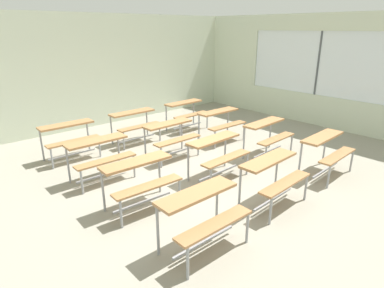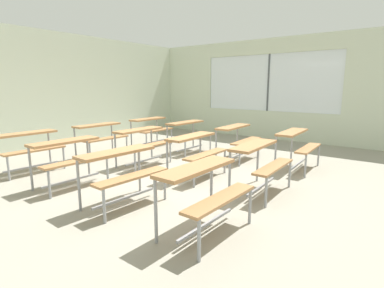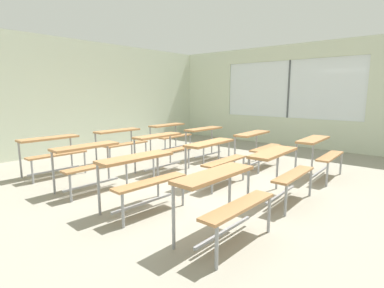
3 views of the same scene
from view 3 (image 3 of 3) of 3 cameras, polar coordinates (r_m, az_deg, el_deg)
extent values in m
cube|color=gray|center=(5.29, 0.08, -8.13)|extent=(10.00, 9.00, 0.05)
cube|color=beige|center=(8.68, -23.23, 8.32)|extent=(10.00, 0.12, 3.00)
cube|color=beige|center=(9.47, 20.34, 2.03)|extent=(0.12, 9.00, 0.85)
cube|color=beige|center=(9.47, 21.22, 16.25)|extent=(0.12, 9.00, 0.45)
cube|color=beige|center=(11.15, 3.20, 10.26)|extent=(0.12, 1.90, 1.70)
cube|color=white|center=(9.59, 17.97, 9.90)|extent=(0.02, 4.20, 1.70)
cube|color=#4C5156|center=(9.59, 17.97, 9.90)|extent=(0.06, 0.05, 1.70)
cube|color=#A87547|center=(3.28, 4.36, -5.80)|extent=(1.10, 0.33, 0.04)
cube|color=#A87547|center=(3.20, 8.95, -11.61)|extent=(1.10, 0.23, 0.03)
cylinder|color=gray|center=(3.14, -3.55, -13.55)|extent=(0.04, 0.04, 0.72)
cylinder|color=gray|center=(3.86, 7.18, -9.07)|extent=(0.04, 0.04, 0.72)
cylinder|color=gray|center=(2.87, 4.70, -18.99)|extent=(0.04, 0.04, 0.44)
cylinder|color=gray|center=(3.65, 14.44, -12.80)|extent=(0.04, 0.04, 0.44)
cube|color=gray|center=(3.43, 6.16, -16.25)|extent=(1.00, 0.04, 0.03)
cube|color=#A87547|center=(4.61, 15.29, -1.59)|extent=(1.11, 0.36, 0.04)
cube|color=#A87547|center=(4.56, 18.83, -5.51)|extent=(1.11, 0.26, 0.03)
cylinder|color=gray|center=(4.32, 10.67, -7.10)|extent=(0.04, 0.04, 0.72)
cylinder|color=gray|center=(5.19, 15.92, -4.43)|extent=(0.04, 0.04, 0.72)
cylinder|color=gray|center=(4.15, 17.42, -10.14)|extent=(0.04, 0.04, 0.44)
cylinder|color=gray|center=(5.05, 21.63, -6.80)|extent=(0.04, 0.04, 0.44)
cube|color=gray|center=(4.72, 16.52, -9.19)|extent=(1.00, 0.07, 0.03)
cube|color=#A87547|center=(6.13, 22.13, 0.79)|extent=(1.11, 0.37, 0.04)
cube|color=#A87547|center=(6.10, 24.84, -2.11)|extent=(1.11, 0.27, 0.03)
cylinder|color=gray|center=(5.77, 19.15, -3.19)|extent=(0.04, 0.04, 0.72)
cylinder|color=gray|center=(6.71, 22.01, -1.61)|extent=(0.04, 0.04, 0.72)
cylinder|color=gray|center=(5.65, 24.34, -5.25)|extent=(0.04, 0.04, 0.44)
cylinder|color=gray|center=(6.61, 26.50, -3.34)|extent=(0.04, 0.04, 0.44)
cube|color=gray|center=(6.22, 23.00, -4.99)|extent=(1.00, 0.08, 0.03)
cube|color=#A87547|center=(4.18, -10.66, -2.56)|extent=(1.11, 0.37, 0.04)
cube|color=#A87547|center=(4.00, -7.84, -7.18)|extent=(1.11, 0.27, 0.03)
cylinder|color=gray|center=(4.13, -17.35, -8.16)|extent=(0.04, 0.04, 0.72)
cylinder|color=gray|center=(4.67, -6.52, -5.70)|extent=(0.04, 0.04, 0.72)
cylinder|color=gray|center=(3.73, -13.04, -12.20)|extent=(0.04, 0.04, 0.44)
cylinder|color=gray|center=(4.32, -1.76, -8.88)|extent=(0.04, 0.04, 0.44)
cube|color=gray|center=(4.25, -9.27, -11.05)|extent=(1.00, 0.08, 0.03)
cube|color=#A87547|center=(5.31, 3.40, 0.21)|extent=(1.11, 0.36, 0.04)
cube|color=#A87547|center=(5.19, 6.25, -3.22)|extent=(1.11, 0.26, 0.03)
cylinder|color=gray|center=(5.08, -1.23, -4.36)|extent=(0.04, 0.04, 0.72)
cylinder|color=gray|center=(5.86, 5.11, -2.49)|extent=(0.04, 0.04, 0.72)
cylinder|color=gray|center=(4.79, 3.84, -6.99)|extent=(0.04, 0.04, 0.44)
cylinder|color=gray|center=(5.61, 9.77, -4.62)|extent=(0.04, 0.04, 0.44)
cube|color=gray|center=(5.37, 4.56, -6.49)|extent=(1.00, 0.07, 0.03)
cube|color=#A87547|center=(6.64, 11.44, 1.96)|extent=(1.11, 0.37, 0.04)
cube|color=#A87547|center=(6.55, 13.85, -0.72)|extent=(1.11, 0.27, 0.03)
cylinder|color=gray|center=(6.33, 8.15, -1.63)|extent=(0.04, 0.04, 0.72)
cylinder|color=gray|center=(7.20, 12.15, -0.37)|extent=(0.04, 0.04, 0.72)
cylinder|color=gray|center=(6.11, 12.58, -3.52)|extent=(0.04, 0.04, 0.44)
cylinder|color=gray|center=(7.01, 16.15, -1.98)|extent=(0.04, 0.04, 0.44)
cube|color=gray|center=(6.69, 12.33, -3.42)|extent=(1.00, 0.08, 0.03)
cube|color=#A87547|center=(5.25, -19.61, -0.45)|extent=(1.10, 0.33, 0.04)
cube|color=#A87547|center=(5.03, -17.66, -4.03)|extent=(1.10, 0.23, 0.03)
cylinder|color=gray|center=(5.24, -24.93, -4.86)|extent=(0.04, 0.04, 0.72)
cylinder|color=gray|center=(5.69, -15.67, -3.20)|extent=(0.04, 0.04, 0.72)
cylinder|color=gray|center=(4.79, -22.15, -7.73)|extent=(0.04, 0.04, 0.44)
cylinder|color=gray|center=(5.28, -12.35, -5.62)|extent=(0.04, 0.04, 0.44)
cube|color=gray|center=(5.27, -18.48, -7.28)|extent=(1.00, 0.04, 0.03)
cube|color=#A87547|center=(6.21, -6.54, 1.56)|extent=(1.10, 0.33, 0.04)
cube|color=#A87547|center=(6.03, -4.42, -1.35)|extent=(1.10, 0.23, 0.03)
cylinder|color=gray|center=(6.06, -10.85, -2.22)|extent=(0.04, 0.04, 0.72)
cylinder|color=gray|center=(6.71, -4.17, -0.90)|extent=(0.04, 0.04, 0.72)
cylinder|color=gray|center=(5.68, -7.32, -4.38)|extent=(0.04, 0.04, 0.44)
cylinder|color=gray|center=(6.37, -0.64, -2.74)|extent=(0.04, 0.04, 0.44)
cube|color=gray|center=(6.23, -5.55, -4.21)|extent=(1.00, 0.04, 0.03)
cube|color=#A87547|center=(7.36, 2.28, 2.89)|extent=(1.10, 0.34, 0.04)
cube|color=#A87547|center=(7.21, 4.22, 0.47)|extent=(1.10, 0.24, 0.03)
cylinder|color=gray|center=(7.14, -1.17, -0.24)|extent=(0.04, 0.04, 0.72)
cylinder|color=gray|center=(7.89, 3.79, 0.70)|extent=(0.04, 0.04, 0.72)
cylinder|color=gray|center=(6.81, 2.22, -1.94)|extent=(0.04, 0.04, 0.44)
cylinder|color=gray|center=(7.59, 7.05, -0.79)|extent=(0.04, 0.04, 0.44)
cube|color=gray|center=(7.38, 3.08, -1.98)|extent=(1.00, 0.05, 0.03)
cube|color=#A87547|center=(6.47, -25.61, 0.98)|extent=(1.10, 0.33, 0.04)
cube|color=#A87547|center=(6.22, -24.28, -1.86)|extent=(1.10, 0.23, 0.03)
cylinder|color=gray|center=(6.49, -29.93, -2.58)|extent=(0.04, 0.04, 0.72)
cylinder|color=gray|center=(6.85, -22.00, -1.38)|extent=(0.04, 0.04, 0.72)
cylinder|color=gray|center=(6.01, -28.14, -4.70)|extent=(0.04, 0.04, 0.44)
cylinder|color=gray|center=(6.40, -19.73, -3.27)|extent=(0.04, 0.04, 0.44)
cube|color=gray|center=(6.45, -24.73, -4.59)|extent=(1.00, 0.04, 0.03)
cube|color=#A87547|center=(7.23, -14.01, 2.48)|extent=(1.10, 0.33, 0.04)
cube|color=#A87547|center=(7.01, -12.42, 0.01)|extent=(1.10, 0.23, 0.03)
cylinder|color=gray|center=(7.13, -17.83, -0.72)|extent=(0.04, 0.04, 0.72)
cylinder|color=gray|center=(7.68, -11.44, 0.28)|extent=(0.04, 0.04, 0.72)
cylinder|color=gray|center=(6.70, -15.34, -2.48)|extent=(0.04, 0.04, 0.44)
cylinder|color=gray|center=(7.28, -8.77, -1.28)|extent=(0.04, 0.04, 0.44)
cube|color=gray|center=(7.22, -13.17, -2.49)|extent=(1.00, 0.04, 0.03)
cube|color=#A87547|center=(8.25, -4.78, 3.61)|extent=(1.11, 0.35, 0.04)
cube|color=#A87547|center=(8.06, -3.12, 1.48)|extent=(1.11, 0.25, 0.03)
cylinder|color=gray|center=(8.05, -7.94, 0.81)|extent=(0.04, 0.04, 0.72)
cylinder|color=gray|center=(8.75, -3.13, 1.60)|extent=(0.04, 0.04, 0.72)
cylinder|color=gray|center=(7.68, -5.13, -0.62)|extent=(0.04, 0.04, 0.44)
cylinder|color=gray|center=(8.41, -0.35, 0.32)|extent=(0.04, 0.04, 0.44)
cube|color=gray|center=(8.24, -4.02, -0.75)|extent=(1.00, 0.06, 0.03)
camera|label=1|loc=(1.25, 128.64, 49.37)|focal=30.38mm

